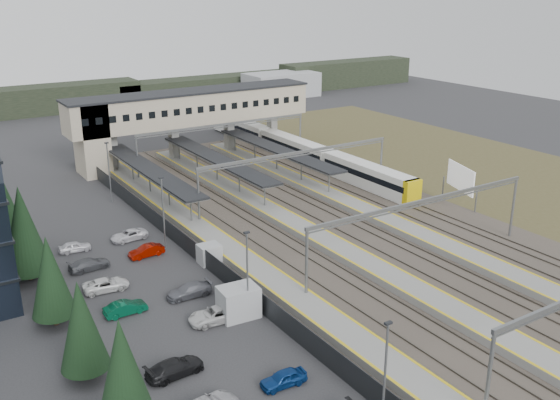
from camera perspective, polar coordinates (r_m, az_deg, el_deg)
ground at (r=63.94m, az=-0.25°, el=-5.92°), size 220.00×220.00×0.00m
conifer_row at (r=51.07m, az=-19.32°, el=-7.83°), size 4.42×49.82×9.50m
car_park at (r=51.97m, az=-8.59°, el=-11.70°), size 10.77×44.53×1.28m
lampposts at (r=59.71m, az=-7.41°, el=-3.42°), size 0.50×53.25×8.07m
fence at (r=64.73m, az=-7.52°, el=-4.80°), size 0.08×90.00×2.00m
relay_cabin_near at (r=54.06m, az=-3.82°, el=-9.28°), size 3.46×2.65×2.75m
relay_cabin_far at (r=64.28m, az=-6.48°, el=-4.92°), size 2.23×1.87×2.02m
rail_corridor at (r=72.48m, az=3.88°, el=-2.61°), size 34.00×90.00×0.92m
canopies at (r=88.03m, az=-5.82°, el=3.76°), size 23.10×30.00×3.28m
footbridge at (r=100.69m, az=-9.46°, el=7.89°), size 40.40×6.40×11.20m
gantries at (r=70.64m, az=6.69°, el=1.63°), size 28.40×62.28×7.17m
train at (r=101.12m, az=1.53°, el=4.66°), size 2.59×54.07×3.26m
billboard at (r=81.95m, az=16.18°, el=1.84°), size 2.28×6.18×5.61m
scrub_east at (r=97.02m, az=21.13°, el=1.61°), size 34.00×120.00×0.06m
treeline_far at (r=153.41m, az=-11.40°, el=9.68°), size 170.00×19.00×7.00m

